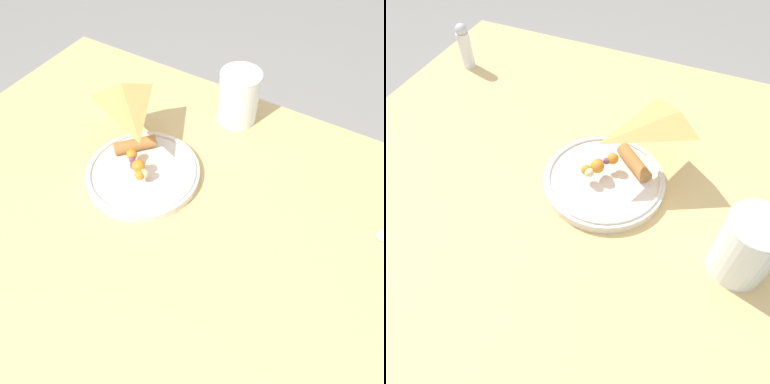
{
  "view_description": "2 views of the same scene",
  "coord_description": "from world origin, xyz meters",
  "views": [
    {
      "loc": [
        -0.16,
        0.25,
        1.25
      ],
      "look_at": [
        0.04,
        -0.09,
        0.75
      ],
      "focal_mm": 35.0,
      "sensor_mm": 36.0,
      "label": 1
    },
    {
      "loc": [
        -0.27,
        -0.23,
        1.22
      ],
      "look_at": [
        0.09,
        -0.08,
        0.74
      ],
      "focal_mm": 35.0,
      "sensor_mm": 36.0,
      "label": 2
    }
  ],
  "objects": [
    {
      "name": "ground_plane",
      "position": [
        0.0,
        0.0,
        0.0
      ],
      "size": [
        6.0,
        6.0,
        0.0
      ],
      "primitive_type": "plane",
      "color": "gray"
    },
    {
      "name": "dining_table",
      "position": [
        0.0,
        0.0,
        0.62
      ],
      "size": [
        1.16,
        0.86,
        0.71
      ],
      "color": "#DBB770",
      "rests_on": "ground_plane"
    },
    {
      "name": "plate_pizza",
      "position": [
        0.15,
        -0.1,
        0.73
      ],
      "size": [
        0.21,
        0.21,
        0.06
      ],
      "color": "silver",
      "rests_on": "dining_table"
    },
    {
      "name": "milk_glass",
      "position": [
        0.07,
        -0.34,
        0.76
      ],
      "size": [
        0.08,
        0.08,
        0.11
      ],
      "color": "white",
      "rests_on": "dining_table"
    }
  ]
}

